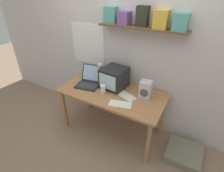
{
  "coord_description": "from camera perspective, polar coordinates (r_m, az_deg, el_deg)",
  "views": [
    {
      "loc": [
        1.04,
        -1.83,
        2.06
      ],
      "look_at": [
        0.0,
        0.0,
        0.82
      ],
      "focal_mm": 28.0,
      "sensor_mm": 36.0,
      "label": 1
    }
  ],
  "objects": [
    {
      "name": "printed_handout",
      "position": [
        2.26,
        2.71,
        -5.89
      ],
      "size": [
        0.32,
        0.22,
        0.0
      ],
      "rotation": [
        0.0,
        0.0,
        0.27
      ],
      "color": "white",
      "rests_on": "corner_desk"
    },
    {
      "name": "corner_desk",
      "position": [
        2.53,
        0.0,
        -3.18
      ],
      "size": [
        1.51,
        0.73,
        0.72
      ],
      "color": "#B57949",
      "rests_on": "ground_plane"
    },
    {
      "name": "crt_monitor",
      "position": [
        2.55,
        0.73,
        2.66
      ],
      "size": [
        0.36,
        0.38,
        0.3
      ],
      "rotation": [
        0.0,
        0.0,
        -0.09
      ],
      "color": "#232326",
      "rests_on": "corner_desk"
    },
    {
      "name": "juice_glass",
      "position": [
        2.43,
        -2.97,
        -1.3
      ],
      "size": [
        0.07,
        0.07,
        0.13
      ],
      "color": "white",
      "rests_on": "corner_desk"
    },
    {
      "name": "desk_lamp",
      "position": [
        2.72,
        -3.55,
        5.11
      ],
      "size": [
        0.14,
        0.16,
        0.31
      ],
      "rotation": [
        0.0,
        0.0,
        -0.12
      ],
      "color": "silver",
      "rests_on": "corner_desk"
    },
    {
      "name": "back_wall",
      "position": [
        2.59,
        4.84,
        13.51
      ],
      "size": [
        5.6,
        0.24,
        2.6
      ],
      "color": "silver",
      "rests_on": "ground_plane"
    },
    {
      "name": "loose_paper_near_laptop",
      "position": [
        2.42,
        4.72,
        -3.24
      ],
      "size": [
        0.31,
        0.22,
        0.0
      ],
      "rotation": [
        0.0,
        0.0,
        -0.33
      ],
      "color": "white",
      "rests_on": "corner_desk"
    },
    {
      "name": "laptop",
      "position": [
        2.7,
        -7.31,
        1.98
      ],
      "size": [
        0.39,
        0.41,
        0.26
      ],
      "rotation": [
        0.0,
        0.0,
        0.17
      ],
      "color": "#232326",
      "rests_on": "corner_desk"
    },
    {
      "name": "floor_cushion",
      "position": [
        2.74,
        22.38,
        -19.75
      ],
      "size": [
        0.45,
        0.45,
        0.11
      ],
      "color": "gray",
      "rests_on": "ground_plane"
    },
    {
      "name": "ground_plane",
      "position": [
        2.95,
        0.0,
        -13.89
      ],
      "size": [
        12.0,
        12.0,
        0.0
      ],
      "primitive_type": "plane",
      "color": "#93765F"
    },
    {
      "name": "space_heater",
      "position": [
        2.36,
        10.88,
        -1.2
      ],
      "size": [
        0.16,
        0.15,
        0.25
      ],
      "rotation": [
        0.0,
        0.0,
        0.06
      ],
      "color": "silver",
      "rests_on": "corner_desk"
    }
  ]
}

